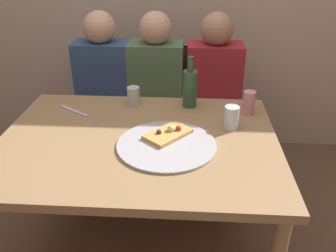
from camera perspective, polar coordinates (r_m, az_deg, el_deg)
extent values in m
plane|color=brown|center=(2.15, -4.01, -19.25)|extent=(8.00, 8.00, 0.00)
cube|color=#99754C|center=(1.70, -4.79, -2.55)|extent=(1.31, 0.99, 0.04)
cylinder|color=#99754C|center=(2.39, -17.29, -4.35)|extent=(0.06, 0.06, 0.69)
cylinder|color=#99754C|center=(2.27, 12.28, -5.47)|extent=(0.06, 0.06, 0.69)
cylinder|color=#ADADB2|center=(1.62, -0.23, -3.03)|extent=(0.45, 0.45, 0.01)
cube|color=tan|center=(1.67, 0.00, -1.26)|extent=(0.24, 0.25, 0.02)
sphere|color=#EAD184|center=(1.68, 0.48, -0.44)|extent=(0.04, 0.04, 0.04)
sphere|color=#2D381E|center=(1.65, -1.46, -1.02)|extent=(0.02, 0.02, 0.02)
sphere|color=#B22D23|center=(1.69, 1.68, -0.39)|extent=(0.03, 0.03, 0.03)
cylinder|color=#2D5133|center=(1.97, 3.50, 5.93)|extent=(0.08, 0.08, 0.20)
cylinder|color=#2D5133|center=(1.92, 3.62, 9.86)|extent=(0.03, 0.03, 0.08)
cylinder|color=silver|center=(1.77, 10.09, 1.33)|extent=(0.07, 0.07, 0.12)
cylinder|color=#B7C6BC|center=(2.02, -5.53, 4.82)|extent=(0.07, 0.07, 0.10)
cylinder|color=pink|center=(1.95, 12.77, 3.72)|extent=(0.07, 0.07, 0.12)
cube|color=#B7B7BC|center=(2.01, -14.78, 2.36)|extent=(0.19, 0.14, 0.01)
cube|color=brown|center=(2.59, -9.83, 1.75)|extent=(0.44, 0.44, 0.05)
cube|color=brown|center=(2.68, -9.29, 7.95)|extent=(0.44, 0.04, 0.45)
cylinder|color=brown|center=(2.51, -6.07, -5.15)|extent=(0.04, 0.04, 0.42)
cylinder|color=brown|center=(2.59, -14.41, -4.73)|extent=(0.04, 0.04, 0.42)
cylinder|color=brown|center=(2.83, -4.87, -0.98)|extent=(0.04, 0.04, 0.42)
cylinder|color=brown|center=(2.91, -12.30, -0.73)|extent=(0.04, 0.04, 0.42)
cube|color=brown|center=(2.53, -1.86, 1.55)|extent=(0.44, 0.44, 0.05)
cube|color=brown|center=(2.63, -1.52, 7.89)|extent=(0.44, 0.04, 0.45)
cylinder|color=brown|center=(2.47, 2.22, -5.47)|extent=(0.04, 0.04, 0.42)
cylinder|color=brown|center=(2.51, -6.52, -5.13)|extent=(0.04, 0.04, 0.42)
cylinder|color=brown|center=(2.80, 2.45, -1.21)|extent=(0.04, 0.04, 0.42)
cylinder|color=brown|center=(2.83, -5.26, -0.97)|extent=(0.04, 0.04, 0.42)
cube|color=brown|center=(2.53, 6.97, 1.29)|extent=(0.44, 0.44, 0.05)
cube|color=brown|center=(2.62, 7.06, 7.65)|extent=(0.44, 0.04, 0.45)
cylinder|color=brown|center=(2.50, 11.23, -5.68)|extent=(0.04, 0.04, 0.42)
cylinder|color=brown|center=(2.47, 2.44, -5.47)|extent=(0.04, 0.04, 0.42)
cylinder|color=brown|center=(2.82, 10.38, -1.43)|extent=(0.04, 0.04, 0.42)
cylinder|color=brown|center=(2.80, 2.65, -1.22)|extent=(0.04, 0.04, 0.42)
cube|color=navy|center=(2.51, -10.20, 7.30)|extent=(0.36, 0.22, 0.52)
sphere|color=tan|center=(2.41, -10.92, 15.22)|extent=(0.21, 0.21, 0.21)
cylinder|color=black|center=(2.42, -8.89, -0.16)|extent=(0.12, 0.40, 0.12)
cylinder|color=black|center=(2.45, -12.54, -0.05)|extent=(0.12, 0.40, 0.12)
cylinder|color=black|center=(2.37, -9.47, -7.26)|extent=(0.11, 0.11, 0.45)
cylinder|color=black|center=(2.41, -13.22, -7.03)|extent=(0.11, 0.11, 0.45)
cube|color=#4C6B47|center=(2.45, -1.90, 7.23)|extent=(0.36, 0.22, 0.52)
sphere|color=tan|center=(2.35, -2.04, 15.36)|extent=(0.21, 0.21, 0.21)
cylinder|color=black|center=(2.37, -0.33, -0.43)|extent=(0.12, 0.40, 0.12)
cylinder|color=black|center=(2.38, -4.17, -0.31)|extent=(0.12, 0.40, 0.12)
cylinder|color=black|center=(2.32, -0.66, -7.69)|extent=(0.11, 0.11, 0.45)
cylinder|color=black|center=(2.33, -4.62, -7.52)|extent=(0.11, 0.11, 0.45)
cube|color=maroon|center=(2.44, 7.30, 6.97)|extent=(0.36, 0.22, 0.52)
sphere|color=#A87A5B|center=(2.34, 7.83, 15.10)|extent=(0.21, 0.21, 0.21)
cylinder|color=#3F0E12|center=(2.37, 9.09, -0.70)|extent=(0.12, 0.40, 0.12)
cylinder|color=#3F0E12|center=(2.36, 5.23, -0.59)|extent=(0.12, 0.40, 0.12)
cylinder|color=#3F0E12|center=(2.32, 9.06, -7.95)|extent=(0.11, 0.11, 0.45)
cylinder|color=#3F0E12|center=(2.31, 5.08, -7.87)|extent=(0.11, 0.11, 0.45)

